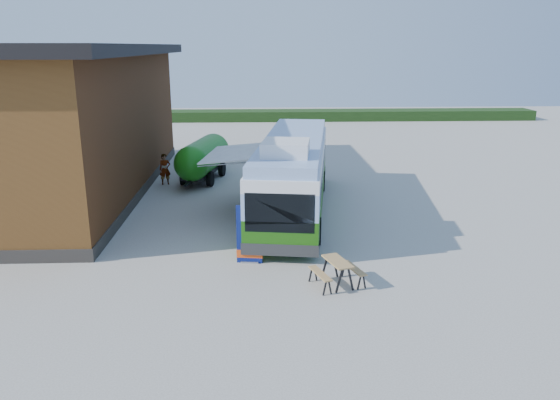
{
  "coord_description": "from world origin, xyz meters",
  "views": [
    {
      "loc": [
        -0.61,
        -18.33,
        7.42
      ],
      "look_at": [
        0.3,
        2.89,
        1.4
      ],
      "focal_mm": 35.0,
      "sensor_mm": 36.0,
      "label": 1
    }
  ],
  "objects_px": {
    "bus": "(293,172)",
    "person_a": "(165,169)",
    "banner": "(249,240)",
    "picnic_table": "(337,267)",
    "person_b": "(184,166)",
    "slurry_tanker": "(203,157)"
  },
  "relations": [
    {
      "from": "bus",
      "to": "picnic_table",
      "type": "xyz_separation_m",
      "value": [
        0.88,
        -8.1,
        -1.28
      ]
    },
    {
      "from": "bus",
      "to": "person_a",
      "type": "height_order",
      "value": "bus"
    },
    {
      "from": "bus",
      "to": "banner",
      "type": "distance_m",
      "value": 6.51
    },
    {
      "from": "person_b",
      "to": "slurry_tanker",
      "type": "relative_size",
      "value": 0.32
    },
    {
      "from": "picnic_table",
      "to": "person_b",
      "type": "xyz_separation_m",
      "value": [
        -6.59,
        13.61,
        0.38
      ]
    },
    {
      "from": "bus",
      "to": "person_b",
      "type": "relative_size",
      "value": 6.57
    },
    {
      "from": "person_a",
      "to": "picnic_table",
      "type": "bearing_deg",
      "value": -77.12
    },
    {
      "from": "person_a",
      "to": "bus",
      "type": "bearing_deg",
      "value": -55.52
    },
    {
      "from": "picnic_table",
      "to": "person_a",
      "type": "relative_size",
      "value": 1.06
    },
    {
      "from": "banner",
      "to": "picnic_table",
      "type": "bearing_deg",
      "value": -26.88
    },
    {
      "from": "bus",
      "to": "person_b",
      "type": "height_order",
      "value": "bus"
    },
    {
      "from": "person_b",
      "to": "slurry_tanker",
      "type": "height_order",
      "value": "slurry_tanker"
    },
    {
      "from": "bus",
      "to": "banner",
      "type": "xyz_separation_m",
      "value": [
        -1.95,
        -6.13,
        -1.04
      ]
    },
    {
      "from": "banner",
      "to": "person_b",
      "type": "distance_m",
      "value": 12.23
    },
    {
      "from": "person_a",
      "to": "slurry_tanker",
      "type": "height_order",
      "value": "slurry_tanker"
    },
    {
      "from": "bus",
      "to": "person_a",
      "type": "bearing_deg",
      "value": 148.89
    },
    {
      "from": "banner",
      "to": "person_b",
      "type": "height_order",
      "value": "banner"
    },
    {
      "from": "banner",
      "to": "picnic_table",
      "type": "relative_size",
      "value": 1.18
    },
    {
      "from": "picnic_table",
      "to": "banner",
      "type": "bearing_deg",
      "value": 127.05
    },
    {
      "from": "banner",
      "to": "person_b",
      "type": "bearing_deg",
      "value": 115.93
    },
    {
      "from": "bus",
      "to": "slurry_tanker",
      "type": "height_order",
      "value": "bus"
    },
    {
      "from": "bus",
      "to": "picnic_table",
      "type": "height_order",
      "value": "bus"
    }
  ]
}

